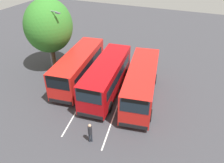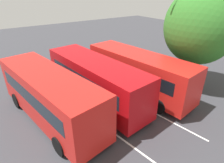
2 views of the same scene
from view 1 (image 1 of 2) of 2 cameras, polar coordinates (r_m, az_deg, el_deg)
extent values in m
plane|color=#38383D|center=(22.52, -1.63, -2.27)|extent=(71.08, 71.08, 0.00)
cube|color=red|center=(23.37, -8.73, 4.00)|extent=(9.65, 3.72, 2.90)
cube|color=black|center=(19.43, -14.21, -0.42)|extent=(0.40, 2.23, 1.22)
cube|color=black|center=(22.77, -5.93, 4.40)|extent=(7.84, 1.09, 0.93)
cube|color=black|center=(23.70, -11.56, 5.08)|extent=(7.84, 1.09, 0.93)
cube|color=black|center=(19.16, -14.43, 0.77)|extent=(0.36, 2.02, 0.32)
cube|color=black|center=(20.55, -13.50, -5.16)|extent=(0.40, 2.33, 0.36)
cylinder|color=black|center=(21.30, -8.57, -3.22)|extent=(1.10, 0.42, 1.07)
cylinder|color=black|center=(22.27, -14.30, -2.18)|extent=(1.10, 0.42, 1.07)
cylinder|color=black|center=(26.03, -3.48, 4.28)|extent=(1.10, 0.42, 1.07)
cylinder|color=black|center=(26.83, -8.40, 4.89)|extent=(1.10, 0.42, 1.07)
cube|color=#B70C11|center=(21.37, -1.35, 1.47)|extent=(9.61, 3.45, 2.90)
cube|color=#19232D|center=(17.33, -6.20, -3.98)|extent=(0.34, 2.23, 1.22)
cube|color=#19232D|center=(20.89, 1.87, 1.77)|extent=(7.87, 0.86, 0.93)
cube|color=#19232D|center=(21.57, -4.49, 2.76)|extent=(7.87, 0.86, 0.93)
cube|color=black|center=(17.03, -6.32, -2.70)|extent=(0.30, 2.03, 0.32)
cube|color=black|center=(18.58, -5.87, -9.01)|extent=(0.33, 2.33, 0.36)
cylinder|color=black|center=(19.47, -0.68, -6.72)|extent=(1.10, 0.38, 1.07)
cylinder|color=black|center=(20.18, -7.26, -5.39)|extent=(1.10, 0.38, 1.07)
cylinder|color=black|center=(24.24, 3.63, 1.96)|extent=(1.10, 0.38, 1.07)
cylinder|color=black|center=(24.82, -1.79, 2.80)|extent=(1.10, 0.38, 1.07)
cube|color=red|center=(20.58, 7.77, -0.20)|extent=(9.69, 4.00, 2.90)
cube|color=#19232D|center=(16.35, 5.97, -6.56)|extent=(0.47, 2.22, 1.22)
cube|color=#19232D|center=(20.35, 11.30, 0.18)|extent=(7.81, 1.33, 0.93)
cube|color=#19232D|center=(20.51, 4.42, 1.05)|extent=(7.81, 1.33, 0.93)
cube|color=black|center=(16.03, 6.06, -5.25)|extent=(0.42, 2.02, 0.32)
cube|color=black|center=(17.66, 5.58, -11.67)|extent=(0.47, 2.32, 0.36)
cylinder|color=black|center=(18.90, 10.03, -8.80)|extent=(1.11, 0.45, 1.07)
cylinder|color=black|center=(19.06, 2.74, -7.79)|extent=(1.11, 0.45, 1.07)
cylinder|color=black|center=(23.77, 11.31, 0.65)|extent=(1.11, 0.45, 1.07)
cylinder|color=black|center=(23.90, 5.56, 1.38)|extent=(1.11, 0.45, 1.07)
cylinder|color=#232833|center=(17.06, -5.99, -14.53)|extent=(0.13, 0.13, 0.87)
cylinder|color=#232833|center=(17.05, -5.44, -14.50)|extent=(0.13, 0.13, 0.87)
cylinder|color=#232328|center=(16.49, -5.87, -12.68)|extent=(0.44, 0.44, 0.69)
sphere|color=tan|center=(16.17, -5.96, -11.54)|extent=(0.23, 0.23, 0.23)
cylinder|color=gray|center=(25.45, -16.44, 10.06)|extent=(0.16, 0.16, 7.32)
cylinder|color=gray|center=(23.62, -16.07, 17.59)|extent=(0.46, 2.03, 0.10)
cube|color=slate|center=(22.91, -14.21, 17.19)|extent=(0.30, 0.59, 0.14)
cylinder|color=#4C3823|center=(27.18, -15.23, 6.70)|extent=(0.44, 0.44, 2.99)
ellipsoid|color=#337A28|center=(25.87, -16.41, 13.95)|extent=(5.73, 5.16, 6.02)
cube|color=silver|center=(23.17, -5.58, -1.30)|extent=(14.55, 2.41, 0.01)
cube|color=silver|center=(21.98, 2.55, -3.27)|extent=(14.55, 2.41, 0.01)
camera|label=2|loc=(27.90, 20.50, 20.38)|focal=29.86mm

